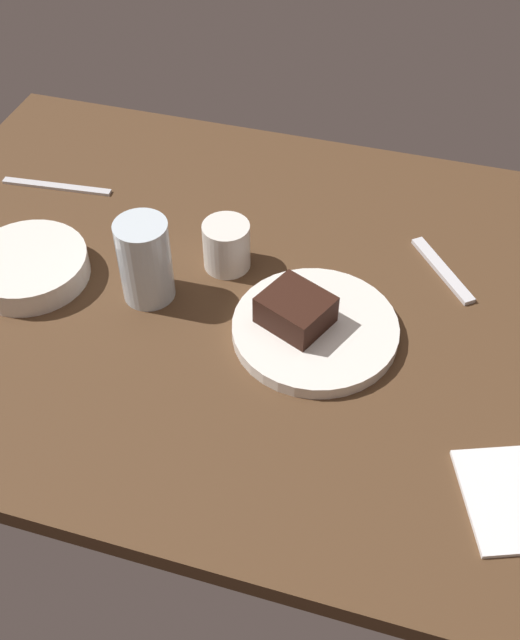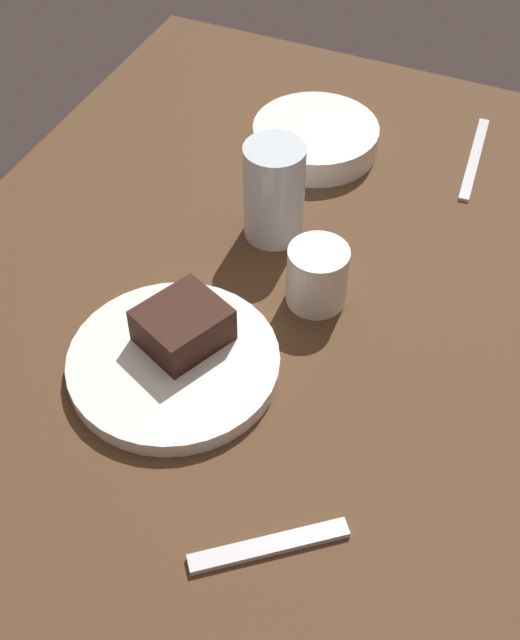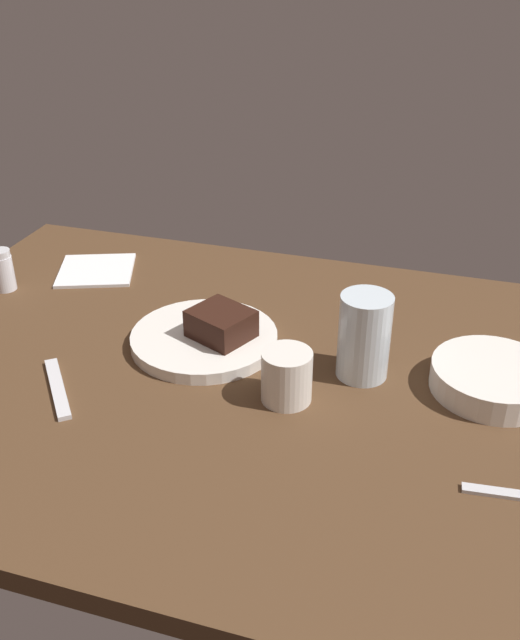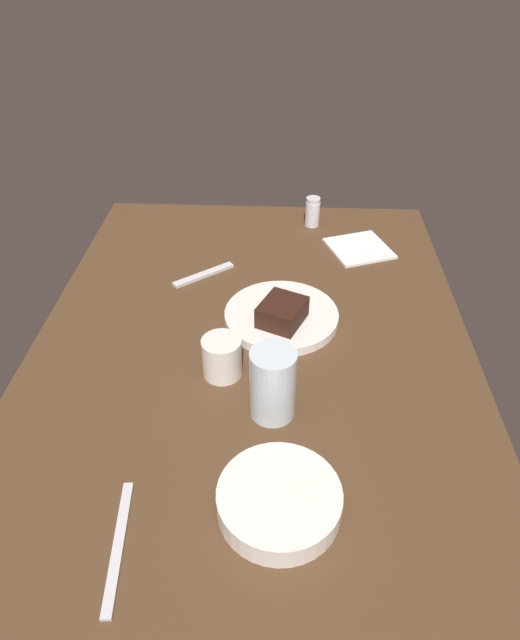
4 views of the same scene
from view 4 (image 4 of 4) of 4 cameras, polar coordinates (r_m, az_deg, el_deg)
dining_table at (r=104.87cm, az=-0.84°, el=-3.57°), size 120.00×84.00×3.00cm
dessert_plate at (r=110.17cm, az=2.23°, el=0.40°), size 22.85×22.85×1.89cm
chocolate_cake_slice at (r=106.02cm, az=2.32°, el=0.81°), size 11.13×10.60×4.38cm
salt_shaker at (r=143.64cm, az=5.48°, el=11.13°), size 3.74×3.74×7.56cm
water_glass at (r=87.78cm, az=1.34°, el=-6.63°), size 7.48×7.48×12.74cm
side_bowl at (r=79.49cm, az=2.00°, el=-18.25°), size 17.33×17.33×3.79cm
coffee_cup at (r=96.58cm, az=-3.97°, el=-3.87°), size 7.01×7.01×7.48cm
dessert_spoon at (r=124.29cm, az=-5.87°, el=4.71°), size 10.74×12.86×0.70cm
butter_knife at (r=80.10cm, az=-14.51°, el=-21.69°), size 19.05×3.18×0.50cm
folded_napkin at (r=135.77cm, az=10.25°, el=7.34°), size 17.50×17.47×0.60cm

